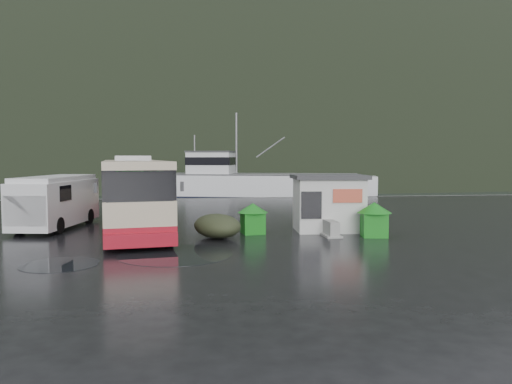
{
  "coord_description": "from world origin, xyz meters",
  "views": [
    {
      "loc": [
        -0.74,
        -23.64,
        3.57
      ],
      "look_at": [
        2.61,
        2.95,
        1.7
      ],
      "focal_mm": 35.0,
      "sensor_mm": 36.0,
      "label": 1
    }
  ],
  "objects": [
    {
      "name": "white_van",
      "position": [
        -7.61,
        2.36,
        0.0
      ],
      "size": [
        3.23,
        6.62,
        2.65
      ],
      "primitive_type": null,
      "rotation": [
        0.0,
        0.0,
        -0.17
      ],
      "color": "silver",
      "rests_on": "ground"
    },
    {
      "name": "harbor_water",
      "position": [
        0.0,
        110.0,
        0.0
      ],
      "size": [
        300.0,
        180.0,
        0.02
      ],
      "primitive_type": "cube",
      "color": "black",
      "rests_on": "ground"
    },
    {
      "name": "jersey_barrier_a",
      "position": [
        5.42,
        -1.85,
        0.0
      ],
      "size": [
        0.75,
        1.44,
        0.71
      ],
      "primitive_type": null,
      "rotation": [
        0.0,
        0.0,
        0.03
      ],
      "color": "#999993",
      "rests_on": "ground"
    },
    {
      "name": "coach_bus",
      "position": [
        -3.69,
        1.47,
        0.0
      ],
      "size": [
        5.18,
        13.32,
        3.67
      ],
      "primitive_type": null,
      "rotation": [
        0.0,
        0.0,
        0.16
      ],
      "color": "#BFAD91",
      "rests_on": "ground"
    },
    {
      "name": "puddles",
      "position": [
        0.6,
        -2.03,
        0.01
      ],
      "size": [
        15.15,
        15.07,
        0.01
      ],
      "color": "black",
      "rests_on": "ground"
    },
    {
      "name": "quay_edge",
      "position": [
        0.0,
        20.0,
        0.0
      ],
      "size": [
        160.0,
        0.6,
        1.5
      ],
      "primitive_type": "cube",
      "color": "#999993",
      "rests_on": "ground"
    },
    {
      "name": "ground",
      "position": [
        0.0,
        0.0,
        0.0
      ],
      "size": [
        160.0,
        160.0,
        0.0
      ],
      "primitive_type": "plane",
      "color": "black",
      "rests_on": "ground"
    },
    {
      "name": "fishing_trawler",
      "position": [
        6.61,
        29.61,
        0.0
      ],
      "size": [
        24.7,
        11.23,
        9.66
      ],
      "primitive_type": null,
      "rotation": [
        0.0,
        0.0,
        -0.26
      ],
      "color": "silver",
      "rests_on": "ground"
    },
    {
      "name": "waste_bin_right",
      "position": [
        7.32,
        -2.21,
        0.0
      ],
      "size": [
        1.28,
        1.28,
        1.56
      ],
      "primitive_type": null,
      "rotation": [
        0.0,
        0.0,
        -0.16
      ],
      "color": "#157A19",
      "rests_on": "ground"
    },
    {
      "name": "jersey_barrier_b",
      "position": [
        8.08,
        -0.11,
        0.0
      ],
      "size": [
        1.24,
        1.72,
        0.77
      ],
      "primitive_type": null,
      "rotation": [
        0.0,
        0.0,
        -0.34
      ],
      "color": "#999993",
      "rests_on": "ground"
    },
    {
      "name": "ticket_kiosk",
      "position": [
        5.77,
        -0.19,
        0.0
      ],
      "size": [
        3.63,
        2.84,
        2.72
      ],
      "primitive_type": null,
      "rotation": [
        0.0,
        0.0,
        -0.06
      ],
      "color": "silver",
      "rests_on": "ground"
    },
    {
      "name": "dome_tent",
      "position": [
        0.29,
        -1.67,
        0.0
      ],
      "size": [
        2.77,
        3.22,
        1.06
      ],
      "primitive_type": null,
      "rotation": [
        0.0,
        0.0,
        0.37
      ],
      "color": "#303620",
      "rests_on": "ground"
    },
    {
      "name": "headland",
      "position": [
        10.0,
        250.0,
        0.0
      ],
      "size": [
        780.0,
        540.0,
        570.0
      ],
      "primitive_type": "ellipsoid",
      "color": "black",
      "rests_on": "ground"
    },
    {
      "name": "waste_bin_left",
      "position": [
        2.0,
        -0.65,
        0.0
      ],
      "size": [
        1.16,
        1.16,
        1.43
      ],
      "primitive_type": null,
      "rotation": [
        0.0,
        0.0,
        0.14
      ],
      "color": "#157A19",
      "rests_on": "ground"
    }
  ]
}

